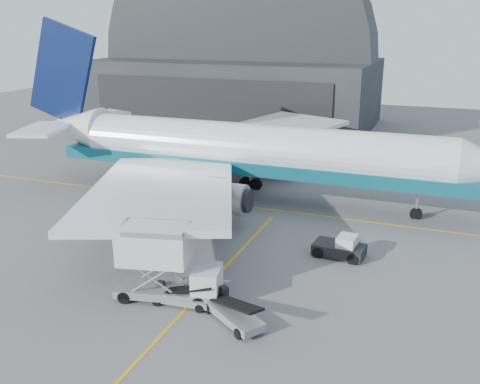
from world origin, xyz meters
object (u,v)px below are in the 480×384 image
at_px(catering_truck, 164,265).
at_px(belt_loader_a, 181,297).
at_px(airliner, 239,150).
at_px(pushback_tug, 341,248).
at_px(belt_loader_b, 233,312).

height_order(catering_truck, belt_loader_a, catering_truck).
height_order(airliner, pushback_tug, airliner).
bearing_deg(belt_loader_b, catering_truck, -157.25).
height_order(airliner, belt_loader_a, airliner).
bearing_deg(belt_loader_a, pushback_tug, 48.91).
relative_size(airliner, belt_loader_b, 10.75).
xyz_separation_m(catering_truck, pushback_tug, (10.21, 11.39, -1.82)).
bearing_deg(airliner, belt_loader_b, -69.87).
relative_size(pushback_tug, belt_loader_a, 0.94).
distance_m(belt_loader_a, belt_loader_b, 4.22).
bearing_deg(belt_loader_b, belt_loader_a, -155.74).
relative_size(catering_truck, belt_loader_a, 1.66).
relative_size(pushback_tug, belt_loader_b, 0.85).
distance_m(airliner, pushback_tug, 18.33).
distance_m(pushback_tug, belt_loader_a, 14.70).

